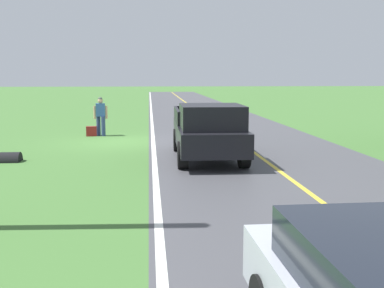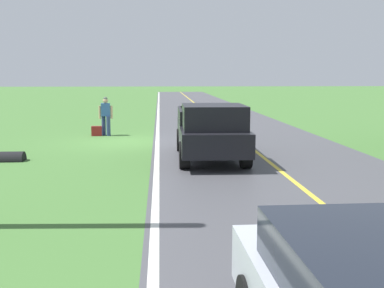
% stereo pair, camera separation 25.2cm
% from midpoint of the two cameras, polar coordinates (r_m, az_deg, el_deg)
% --- Properties ---
extents(ground_plane, '(200.00, 200.00, 0.00)m').
position_cam_midpoint_polar(ground_plane, '(19.56, -7.52, 0.25)').
color(ground_plane, '#427033').
extents(road_surface, '(7.40, 120.00, 0.00)m').
position_cam_midpoint_polar(road_surface, '(19.84, 6.42, 0.38)').
color(road_surface, '#47474C').
rests_on(road_surface, ground).
extents(lane_edge_line, '(0.16, 117.60, 0.00)m').
position_cam_midpoint_polar(lane_edge_line, '(19.52, -3.80, 0.30)').
color(lane_edge_line, silver).
rests_on(lane_edge_line, ground).
extents(lane_centre_line, '(0.14, 117.60, 0.00)m').
position_cam_midpoint_polar(lane_centre_line, '(19.84, 6.42, 0.39)').
color(lane_centre_line, gold).
rests_on(lane_centre_line, ground).
extents(hitchhiker_walking, '(0.62, 0.51, 1.75)m').
position_cam_midpoint_polar(hitchhiker_walking, '(21.73, -9.99, 3.58)').
color(hitchhiker_walking, navy).
rests_on(hitchhiker_walking, ground).
extents(suitcase_carried, '(0.47, 0.23, 0.44)m').
position_cam_midpoint_polar(suitcase_carried, '(21.74, -11.05, 1.54)').
color(suitcase_carried, maroon).
rests_on(suitcase_carried, ground).
extents(pickup_truck_passing, '(2.16, 5.43, 1.82)m').
position_cam_midpoint_polar(pickup_truck_passing, '(15.19, 2.76, 1.70)').
color(pickup_truck_passing, black).
rests_on(pickup_truck_passing, ground).
extents(drainage_culvert, '(0.80, 0.60, 0.60)m').
position_cam_midpoint_polar(drainage_culvert, '(16.12, -20.44, -1.91)').
color(drainage_culvert, black).
rests_on(drainage_culvert, ground).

